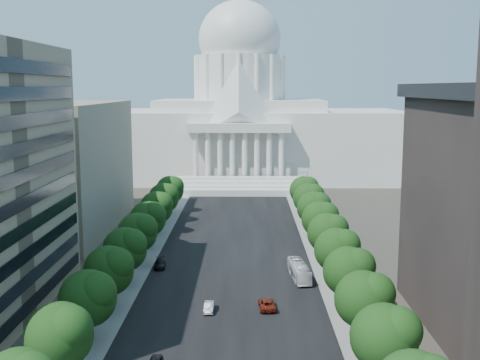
{
  "coord_description": "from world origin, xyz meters",
  "views": [
    {
      "loc": [
        2.86,
        -39.04,
        33.45
      ],
      "look_at": [
        1.47,
        74.52,
        15.93
      ],
      "focal_mm": 45.0,
      "sensor_mm": 36.0,
      "label": 1
    }
  ],
  "objects_px": {
    "car_dark_b": "(160,264)",
    "city_bus": "(299,271)",
    "car_silver": "(209,307)",
    "car_red": "(267,304)"
  },
  "relations": [
    {
      "from": "car_dark_b",
      "to": "city_bus",
      "type": "height_order",
      "value": "city_bus"
    },
    {
      "from": "car_silver",
      "to": "city_bus",
      "type": "height_order",
      "value": "city_bus"
    },
    {
      "from": "car_silver",
      "to": "car_red",
      "type": "height_order",
      "value": "car_red"
    },
    {
      "from": "car_silver",
      "to": "city_bus",
      "type": "distance_m",
      "value": 21.69
    },
    {
      "from": "city_bus",
      "to": "car_silver",
      "type": "bearing_deg",
      "value": -139.49
    },
    {
      "from": "car_silver",
      "to": "car_dark_b",
      "type": "xyz_separation_m",
      "value": [
        -10.64,
        22.07,
        0.05
      ]
    },
    {
      "from": "car_red",
      "to": "car_silver",
      "type": "bearing_deg",
      "value": 3.44
    },
    {
      "from": "car_dark_b",
      "to": "city_bus",
      "type": "xyz_separation_m",
      "value": [
        25.54,
        -6.33,
        0.74
      ]
    },
    {
      "from": "car_silver",
      "to": "car_dark_b",
      "type": "height_order",
      "value": "car_dark_b"
    },
    {
      "from": "car_red",
      "to": "city_bus",
      "type": "distance_m",
      "value": 15.84
    }
  ]
}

